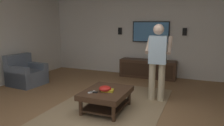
% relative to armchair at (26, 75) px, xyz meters
% --- Properties ---
extents(ground_plane, '(8.79, 8.79, 0.00)m').
position_rel_armchair_xyz_m(ground_plane, '(-1.34, -2.88, -0.28)').
color(ground_plane, olive).
extents(wall_back_tv, '(0.10, 6.98, 2.67)m').
position_rel_armchair_xyz_m(wall_back_tv, '(2.37, -2.88, 1.06)').
color(wall_back_tv, silver).
rests_on(wall_back_tv, ground).
extents(area_rug, '(3.08, 2.03, 0.01)m').
position_rel_armchair_xyz_m(area_rug, '(-0.56, -2.74, -0.27)').
color(area_rug, '#9E8460').
rests_on(area_rug, ground).
extents(armchair, '(0.86, 0.87, 0.82)m').
position_rel_armchair_xyz_m(armchair, '(0.00, 0.00, 0.00)').
color(armchair, slate).
rests_on(armchair, ground).
extents(coffee_table, '(1.00, 0.80, 0.40)m').
position_rel_armchair_xyz_m(coffee_table, '(-0.76, -2.74, 0.02)').
color(coffee_table, '#422B1C').
rests_on(coffee_table, ground).
extents(media_console, '(0.45, 1.70, 0.55)m').
position_rel_armchair_xyz_m(media_console, '(2.03, -2.88, -0.00)').
color(media_console, '#422B1C').
rests_on(media_console, ground).
extents(tv, '(0.05, 1.14, 0.64)m').
position_rel_armchair_xyz_m(tv, '(2.27, -2.88, 1.11)').
color(tv, black).
extents(person_standing, '(0.55, 0.56, 1.64)m').
position_rel_armchair_xyz_m(person_standing, '(0.14, -3.52, 0.65)').
color(person_standing, '#C6B793').
rests_on(person_standing, ground).
extents(bowl, '(0.23, 0.23, 0.10)m').
position_rel_armchair_xyz_m(bowl, '(-0.83, -2.74, 0.17)').
color(bowl, red).
rests_on(bowl, coffee_table).
extents(remote_white, '(0.15, 0.10, 0.02)m').
position_rel_armchair_xyz_m(remote_white, '(-1.00, -2.55, 0.13)').
color(remote_white, white).
rests_on(remote_white, coffee_table).
extents(remote_black, '(0.07, 0.15, 0.02)m').
position_rel_armchair_xyz_m(remote_black, '(-0.99, -2.59, 0.13)').
color(remote_black, black).
rests_on(remote_black, coffee_table).
extents(book, '(0.20, 0.25, 0.04)m').
position_rel_armchair_xyz_m(book, '(-0.81, -2.79, 0.14)').
color(book, gold).
rests_on(book, coffee_table).
extents(vase_round, '(0.22, 0.22, 0.22)m').
position_rel_armchair_xyz_m(vase_round, '(2.08, -3.16, 0.38)').
color(vase_round, gold).
rests_on(vase_round, media_console).
extents(wall_speaker_left, '(0.06, 0.12, 0.22)m').
position_rel_armchair_xyz_m(wall_speaker_left, '(2.29, -3.88, 1.13)').
color(wall_speaker_left, black).
extents(wall_speaker_right, '(0.06, 0.12, 0.22)m').
position_rel_armchair_xyz_m(wall_speaker_right, '(2.29, -1.87, 1.12)').
color(wall_speaker_right, black).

